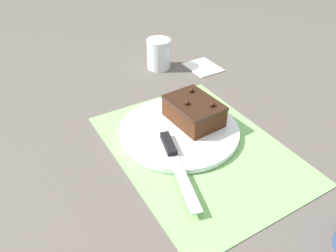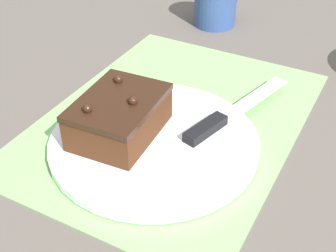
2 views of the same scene
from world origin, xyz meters
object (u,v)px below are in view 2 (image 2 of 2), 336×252
(cake_plate, at_px, (154,142))
(chocolate_cake, at_px, (119,116))
(serving_knife, at_px, (223,118))
(coffee_mug, at_px, (216,2))

(cake_plate, xyz_separation_m, chocolate_cake, (-0.01, 0.05, 0.03))
(serving_knife, relative_size, coffee_mug, 2.37)
(chocolate_cake, bearing_deg, cake_plate, -77.52)
(chocolate_cake, height_order, serving_knife, chocolate_cake)
(cake_plate, height_order, serving_knife, serving_knife)
(cake_plate, distance_m, coffee_mug, 0.42)
(cake_plate, relative_size, chocolate_cake, 2.03)
(cake_plate, relative_size, serving_knife, 1.26)
(cake_plate, distance_m, chocolate_cake, 0.06)
(chocolate_cake, height_order, coffee_mug, coffee_mug)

